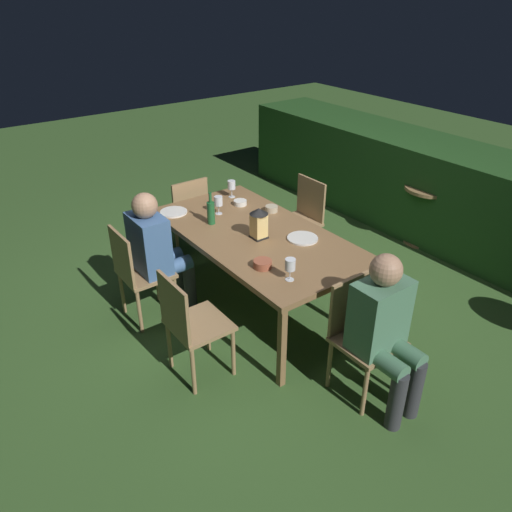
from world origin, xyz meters
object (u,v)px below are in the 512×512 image
Objects in this scene: person_in_green at (386,327)px; wine_glass_a at (232,186)px; chair_side_right_a at (302,217)px; plate_a at (303,238)px; side_table at (427,206)px; plate_b at (174,212)px; wine_glass_b at (290,266)px; dining_table at (256,238)px; wine_glass_c at (218,202)px; lantern_centerpiece at (259,222)px; green_bottle_on_table at (211,212)px; chair_side_left_a at (138,271)px; ice_bucket at (432,178)px; chair_head_near at (186,213)px; bowl_bread at (271,209)px; person_in_blue at (157,248)px; bowl_salad at (240,202)px; bowl_olives at (263,264)px; chair_head_far at (361,331)px; chair_side_left_b at (190,322)px.

wine_glass_a is at bearing 172.91° from person_in_green.
chair_side_right_a reaches higher than plate_a.
plate_b is at bearing -108.16° from side_table.
wine_glass_b is at bearing -75.40° from side_table.
dining_table reaches higher than side_table.
wine_glass_c is at bearing -104.60° from side_table.
green_bottle_on_table is at bearing -159.60° from lantern_centerpiece.
ice_bucket reaches higher than chair_side_left_a.
wine_glass_b is at bearing -9.26° from wine_glass_c.
bowl_bread is at bearing 21.31° from chair_head_near.
person_in_blue is 1.30m from wine_glass_b.
plate_b is at bearing -151.07° from plate_a.
person_in_blue is 3.35× the size of ice_bucket.
wine_glass_b is (1.19, -1.16, 0.38)m from chair_side_right_a.
bowl_salad is at bearing 157.87° from lantern_centerpiece.
chair_side_left_a is 0.95m from wine_glass_c.
wine_glass_b is at bearing 29.07° from chair_side_left_a.
ice_bucket is (0.87, 2.64, 0.01)m from plate_b.
person_in_green is 1.14m from plate_a.
bowl_olives is at bearing -6.04° from green_bottle_on_table.
green_bottle_on_table is 0.88m from bowl_olives.
wine_glass_c is 0.66× the size of plate_a.
lantern_centerpiece is 2.14× the size of bowl_salad.
chair_side_right_a is at bearing 151.59° from chair_head_far.
wine_glass_b is 0.49× the size of ice_bucket.
lantern_centerpiece is at bearing -90.06° from side_table.
person_in_green is 2.67m from chair_head_near.
lantern_centerpiece is at bearing 162.02° from wine_glass_b.
chair_head_near is at bearing 180.00° from chair_head_far.
lantern_centerpiece is (1.32, -0.03, 0.41)m from chair_head_near.
person_in_blue is 0.50m from plate_b.
plate_b is at bearing -176.94° from bowl_olives.
chair_side_right_a is 1.18m from green_bottle_on_table.
wine_glass_a is 1.39m from bowl_olives.
chair_side_left_b is at bearing -83.60° from side_table.
chair_head_near is 6.25× the size of bowl_olives.
green_bottle_on_table is 0.21m from wine_glass_c.
bowl_olives is at bearing -52.26° from chair_side_right_a.
bowl_bread is (0.97, 0.38, 0.29)m from chair_head_near.
green_bottle_on_table is 0.60m from bowl_bread.
wine_glass_b is 1.28m from wine_glass_c.
plate_a is at bearing -83.45° from ice_bucket.
lantern_centerpiece is (0.53, 0.68, 0.26)m from person_in_blue.
person_in_blue is 1.32× the size of chair_side_left_b.
bowl_bread is (0.17, 1.29, 0.29)m from chair_side_left_a.
green_bottle_on_table reaches higher than wine_glass_b.
bowl_olives is (1.27, 0.07, 0.02)m from plate_b.
chair_head_near is 1.08m from bowl_bread.
side_table is at bearing 79.35° from green_bottle_on_table.
bowl_salad is 0.36× the size of ice_bucket.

